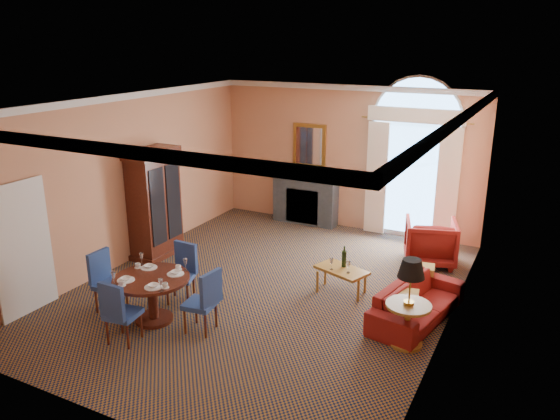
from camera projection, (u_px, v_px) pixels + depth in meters
The scene contains 12 objects.
ground at pixel (267, 289), 9.43m from camera, with size 7.50×7.50×0.00m, color #111A36.
room_envelope at pixel (283, 139), 9.25m from camera, with size 6.04×7.52×3.45m.
armoire at pixel (155, 205), 10.66m from camera, with size 0.62×1.09×2.15m.
dining_table at pixel (152, 288), 8.23m from camera, with size 1.15×1.15×0.93m.
dining_chair_north at pixel (183, 268), 8.93m from camera, with size 0.54×0.54×0.97m.
dining_chair_south at pixel (118, 309), 7.59m from camera, with size 0.48×0.48×0.97m.
dining_chair_east at pixel (205, 298), 7.92m from camera, with size 0.49×0.48×0.97m.
dining_chair_west at pixel (105, 277), 8.62m from camera, with size 0.51×0.51×0.97m.
sofa at pixel (417, 302), 8.36m from camera, with size 1.95×0.76×0.57m, color maroon.
armchair at pixel (430, 242), 10.41m from camera, with size 0.93×0.96×0.87m, color maroon.
coffee_table at pixel (342, 270), 9.20m from camera, with size 0.98×0.74×0.81m.
side_table at pixel (410, 292), 7.50m from camera, with size 0.64×0.64×1.28m.
Camera 1 is at (4.12, -7.52, 4.16)m, focal length 35.00 mm.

